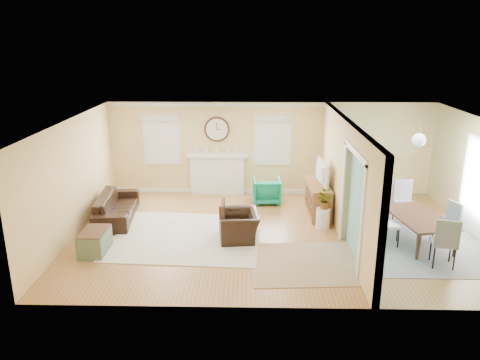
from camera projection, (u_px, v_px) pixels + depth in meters
name	position (u px, v px, depth m)	size (l,w,h in m)	color
floor	(275.00, 235.00, 10.60)	(9.00, 9.00, 0.00)	olive
wall_back	(271.00, 149.00, 13.09)	(9.00, 0.02, 2.60)	#D9B46F
wall_front	(286.00, 236.00, 7.36)	(9.00, 0.02, 2.60)	#D9B46F
wall_left	(72.00, 179.00, 10.32)	(0.02, 6.00, 2.60)	#D9B46F
ceiling	(278.00, 121.00, 9.84)	(9.00, 6.00, 0.02)	white
partition	(343.00, 174.00, 10.44)	(0.17, 6.00, 2.60)	#D9B46F
fireplace	(217.00, 174.00, 13.22)	(1.70, 0.30, 1.17)	white
wall_clock	(217.00, 129.00, 12.93)	(0.70, 0.07, 0.70)	#4A2B1D
window_left	(161.00, 136.00, 13.01)	(1.05, 0.13, 1.42)	white
window_right	(273.00, 136.00, 12.94)	(1.05, 0.13, 1.42)	white
french_doors	(480.00, 190.00, 10.19)	(0.06, 1.70, 2.20)	white
pendant	(419.00, 140.00, 9.90)	(0.30, 0.30, 0.55)	gold
rug_cream	(187.00, 236.00, 10.49)	(3.24, 2.81, 0.02)	beige
rug_jute	(309.00, 263.00, 9.26)	(2.31, 1.89, 0.01)	tan
rug_grey	(417.00, 242.00, 10.21)	(2.62, 3.27, 0.01)	gray
sofa	(117.00, 207.00, 11.47)	(2.11, 0.82, 0.62)	black
eames_chair	(239.00, 226.00, 10.30)	(0.96, 0.84, 0.62)	black
green_chair	(267.00, 191.00, 12.57)	(0.72, 0.74, 0.68)	#047750
trunk	(95.00, 241.00, 9.67)	(0.52, 0.84, 0.48)	slate
credenza	(318.00, 199.00, 11.74)	(0.50, 1.46, 0.80)	brown
tv	(319.00, 173.00, 11.54)	(1.01, 0.13, 0.58)	black
garden_stool	(323.00, 218.00, 10.93)	(0.32, 0.32, 0.48)	white
potted_plant	(324.00, 200.00, 10.80)	(0.39, 0.34, 0.43)	#337F33
dining_table	(418.00, 229.00, 10.12)	(1.76, 0.98, 0.62)	#4A2B1D
dining_chair_n	(405.00, 199.00, 11.14)	(0.49, 0.49, 1.03)	gray
dining_chair_s	(444.00, 237.00, 8.99)	(0.53, 0.53, 1.03)	gray
dining_chair_w	(391.00, 219.00, 9.96)	(0.52, 0.52, 0.97)	white
dining_chair_e	(446.00, 219.00, 10.03)	(0.51, 0.51, 0.93)	gray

